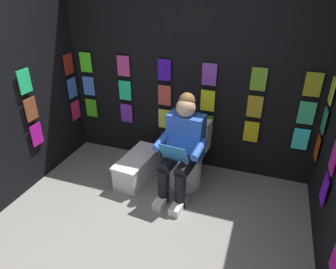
# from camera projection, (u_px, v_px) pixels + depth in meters

# --- Properties ---
(display_wall_back) EXTENTS (3.27, 0.14, 2.34)m
(display_wall_back) POSITION_uv_depth(u_px,v_px,m) (188.00, 78.00, 3.67)
(display_wall_back) COLOR black
(display_wall_back) RESTS_ON ground
(display_wall_right) EXTENTS (0.14, 1.92, 2.34)m
(display_wall_right) POSITION_uv_depth(u_px,v_px,m) (20.00, 89.00, 3.31)
(display_wall_right) COLOR black
(display_wall_right) RESTS_ON ground
(toilet) EXTENTS (0.43, 0.57, 0.77)m
(toilet) POSITION_uv_depth(u_px,v_px,m) (188.00, 158.00, 3.62)
(toilet) COLOR white
(toilet) RESTS_ON ground
(person_reading) EXTENTS (0.55, 0.71, 1.19)m
(person_reading) POSITION_uv_depth(u_px,v_px,m) (182.00, 147.00, 3.31)
(person_reading) COLOR blue
(person_reading) RESTS_ON ground
(comic_longbox_near) EXTENTS (0.38, 0.75, 0.32)m
(comic_longbox_near) POSITION_uv_depth(u_px,v_px,m) (138.00, 167.00, 3.74)
(comic_longbox_near) COLOR silver
(comic_longbox_near) RESTS_ON ground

